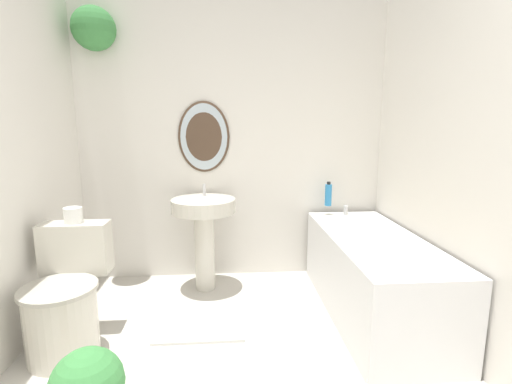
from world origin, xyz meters
name	(u,v)px	position (x,y,z in m)	size (l,w,h in m)	color
wall_back	(221,134)	(-0.10, 2.73, 1.28)	(2.74, 0.34, 2.40)	silver
wall_right	(487,154)	(1.34, 1.36, 1.20)	(0.06, 2.83, 2.40)	silver
toilet	(66,301)	(-1.03, 1.62, 0.31)	(0.43, 0.59, 0.74)	beige
pedestal_sink	(204,223)	(-0.25, 2.41, 0.57)	(0.52, 0.52, 0.87)	beige
bathtub	(373,274)	(0.98, 1.90, 0.30)	(0.62, 1.53, 0.66)	silver
shampoo_bottle	(328,195)	(0.82, 2.58, 0.76)	(0.06, 0.06, 0.21)	#2D84C6
bath_mat	(200,329)	(-0.25, 1.77, 0.01)	(0.59, 0.34, 0.02)	silver
toilet_paper_roll	(73,215)	(-1.03, 1.83, 0.79)	(0.11, 0.11, 0.10)	white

